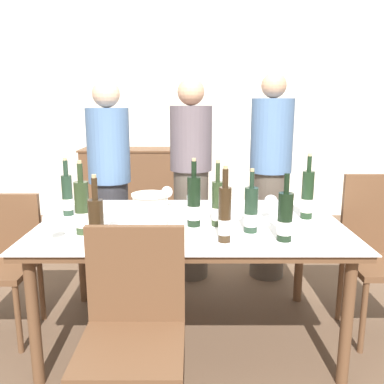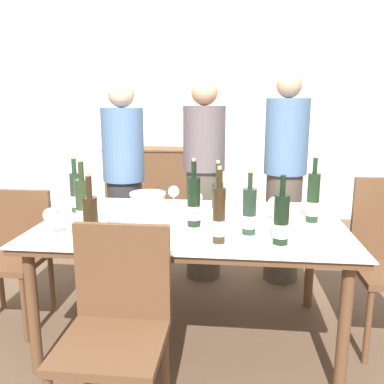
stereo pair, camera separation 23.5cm
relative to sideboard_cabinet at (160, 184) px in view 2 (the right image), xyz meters
name	(u,v)px [view 2 (the right image)]	position (x,y,z in m)	size (l,w,h in m)	color
ground_plane	(192,334)	(0.66, -2.55, -0.45)	(12.00, 12.00, 0.00)	brown
back_wall	(216,105)	(0.66, 0.29, 0.95)	(8.00, 0.10, 2.80)	silver
sideboard_cabinet	(160,184)	(0.00, 0.00, 0.00)	(1.31, 0.46, 0.89)	brown
dining_table	(192,232)	(0.66, -2.55, 0.23)	(1.76, 1.10, 0.74)	brown
ice_bucket	(148,211)	(0.45, -2.76, 0.40)	(0.19, 0.19, 0.22)	white
wine_bottle_0	(249,213)	(0.99, -2.74, 0.41)	(0.07, 0.07, 0.35)	#1E3323
wine_bottle_1	(76,193)	(-0.10, -2.40, 0.41)	(0.06, 0.06, 0.36)	#1E3323
wine_bottle_2	(281,221)	(1.14, -2.88, 0.41)	(0.08, 0.08, 0.35)	black
wine_bottle_3	(219,216)	(0.83, -2.89, 0.43)	(0.06, 0.06, 0.39)	#332314
wine_bottle_4	(313,199)	(1.36, -2.47, 0.43)	(0.07, 0.07, 0.40)	black
wine_bottle_5	(194,203)	(0.68, -2.62, 0.43)	(0.08, 0.08, 0.39)	black
wine_bottle_6	(83,206)	(0.09, -2.76, 0.43)	(0.08, 0.08, 0.40)	#28381E
wine_bottle_7	(217,205)	(0.81, -2.62, 0.41)	(0.07, 0.07, 0.38)	#28381E
wine_bottle_8	(91,222)	(0.22, -3.01, 0.41)	(0.07, 0.07, 0.36)	#332314
wine_glass_0	(197,198)	(0.67, -2.32, 0.38)	(0.07, 0.07, 0.13)	white
wine_glass_1	(143,200)	(0.34, -2.43, 0.39)	(0.07, 0.07, 0.14)	white
wine_glass_2	(50,216)	(-0.04, -2.89, 0.40)	(0.08, 0.08, 0.15)	white
wine_glass_3	(174,192)	(0.50, -2.22, 0.39)	(0.08, 0.08, 0.15)	white
wine_glass_4	(108,209)	(0.21, -2.69, 0.39)	(0.09, 0.09, 0.15)	white
wine_glass_5	(274,204)	(1.14, -2.49, 0.40)	(0.08, 0.08, 0.15)	white
chair_near_front	(117,319)	(0.43, -3.33, 0.09)	(0.42, 0.42, 0.92)	brown
chair_left_end	(14,247)	(-0.51, -2.46, 0.06)	(0.42, 0.42, 0.86)	brown
person_host	(124,182)	(0.02, -1.68, 0.35)	(0.33, 0.33, 1.59)	#2D2D33
person_guest_left	(203,181)	(0.66, -1.64, 0.36)	(0.33, 0.33, 1.61)	#51473D
person_guest_right	(285,180)	(1.30, -1.63, 0.38)	(0.33, 0.33, 1.65)	#51473D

